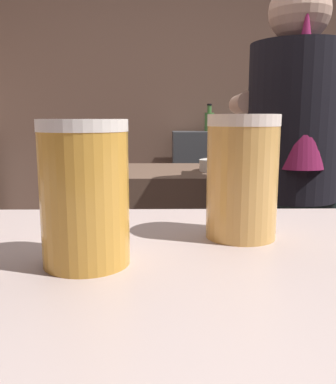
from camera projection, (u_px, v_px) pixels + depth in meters
The scene contains 12 objects.
wall_back at pixel (193, 98), 3.48m from camera, with size 5.20×0.10×2.70m, color brown.
prep_counter at pixel (283, 260), 2.09m from camera, with size 2.10×0.60×0.93m, color brown.
back_shelf at pixel (228, 198), 3.35m from camera, with size 0.90×0.36×1.07m, color #3B3E42.
bartender at pixel (292, 175), 1.55m from camera, with size 0.44×0.52×1.66m.
mixing_bowl at pixel (220, 165), 1.95m from camera, with size 0.20×0.20×0.05m, color silver.
chefs_knife at pixel (323, 170), 1.96m from camera, with size 0.24×0.03×0.01m, color silver.
pint_glass_near at pixel (242, 177), 0.45m from camera, with size 0.08×0.08×0.13m.
pint_glass_far at pixel (85, 193), 0.36m from camera, with size 0.08×0.08×0.13m.
bottle_soy at pixel (209, 121), 3.33m from camera, with size 0.08×0.08×0.22m.
bottle_hot_sauce at pixel (263, 121), 3.30m from camera, with size 0.05×0.05×0.21m.
bottle_vinegar at pixel (276, 120), 3.28m from camera, with size 0.08×0.08×0.24m.
bottle_olive_oil at pixel (272, 118), 3.15m from camera, with size 0.07×0.07×0.26m.
Camera 1 is at (-0.27, -1.36, 1.17)m, focal length 38.36 mm.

